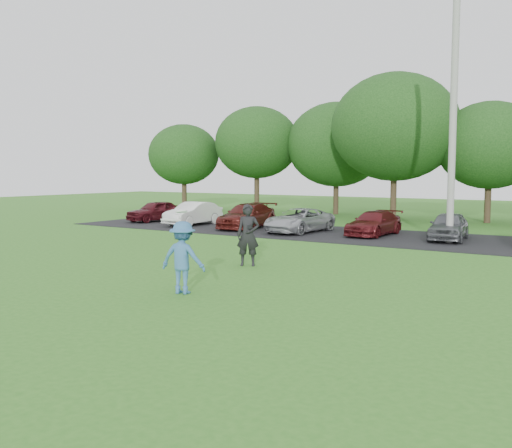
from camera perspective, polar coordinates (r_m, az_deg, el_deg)
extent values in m
plane|color=#317220|center=(14.82, -7.39, -6.07)|extent=(100.00, 100.00, 0.00)
cube|color=black|center=(26.01, 11.41, -1.20)|extent=(32.00, 6.50, 0.03)
cylinder|color=#9F9E9A|center=(24.24, 19.11, 9.96)|extent=(0.28, 0.28, 10.00)
imported|color=teal|center=(13.68, -7.33, -3.34)|extent=(1.23, 0.88, 1.73)
cylinder|color=white|center=(13.59, -7.46, 1.25)|extent=(0.28, 0.27, 0.10)
imported|color=black|center=(17.52, -0.80, -1.12)|extent=(0.83, 0.72, 1.90)
cube|color=black|center=(17.24, -0.63, -0.28)|extent=(0.17, 0.15, 0.10)
imported|color=#491017|center=(33.40, -10.02, 1.30)|extent=(1.94, 3.69, 1.20)
imported|color=white|center=(30.78, -6.31, 1.05)|extent=(1.35, 3.76, 1.23)
imported|color=#4D1410|center=(28.95, -0.91, 0.82)|extent=(2.20, 4.44, 1.24)
imported|color=#A9ABB0|center=(27.04, 4.33, 0.37)|extent=(2.21, 4.20, 1.13)
imported|color=#531215|center=(26.23, 11.71, 0.07)|extent=(1.73, 3.81, 1.08)
imported|color=#595C60|center=(25.22, 18.71, -0.20)|extent=(1.78, 3.59, 1.18)
cylinder|color=#38281C|center=(42.68, -7.18, 2.82)|extent=(0.36, 0.36, 2.20)
ellipsoid|color=#214C19|center=(42.66, -7.22, 6.92)|extent=(5.20, 5.20, 4.42)
cylinder|color=#38281C|center=(40.54, 0.08, 3.09)|extent=(0.36, 0.36, 2.70)
ellipsoid|color=#214C19|center=(40.56, 0.08, 8.15)|extent=(5.94, 5.94, 5.05)
cylinder|color=#38281C|center=(39.13, 8.00, 2.59)|extent=(0.36, 0.36, 2.20)
ellipsoid|color=#214C19|center=(39.13, 8.07, 7.87)|extent=(6.68, 6.68, 5.68)
cylinder|color=#38281C|center=(34.65, 13.58, 2.57)|extent=(0.36, 0.36, 2.70)
ellipsoid|color=#214C19|center=(34.71, 13.72, 9.40)|extent=(7.42, 7.42, 6.31)
cylinder|color=#38281C|center=(34.72, 22.15, 1.92)|extent=(0.36, 0.36, 2.20)
ellipsoid|color=#214C19|center=(34.71, 22.34, 7.30)|extent=(5.76, 5.76, 4.90)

